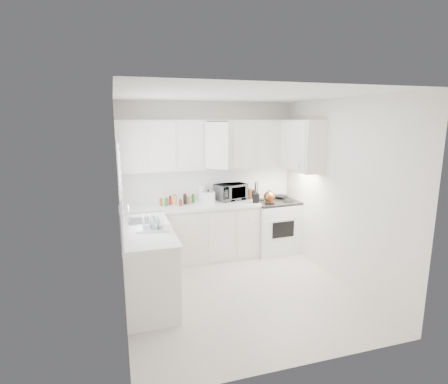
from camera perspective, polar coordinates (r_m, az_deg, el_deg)
name	(u,v)px	position (r m, az deg, el deg)	size (l,w,h in m)	color
floor	(239,291)	(5.07, 2.41, -15.54)	(3.20, 3.20, 0.00)	beige
ceiling	(241,95)	(4.53, 2.70, 15.23)	(3.20, 3.20, 0.00)	white
wall_back	(209,179)	(6.13, -2.47, 2.07)	(3.00, 3.00, 0.00)	silver
wall_front	(301,237)	(3.22, 12.19, -6.99)	(3.00, 3.00, 0.00)	silver
wall_left	(120,207)	(4.37, -16.34, -2.27)	(3.20, 3.20, 0.00)	silver
wall_right	(339,192)	(5.31, 17.97, 0.03)	(3.20, 3.20, 0.00)	silver
window_blinds	(120,181)	(4.67, -16.34, 1.72)	(0.06, 0.96, 1.06)	white
lower_cabinets_back	(191,234)	(5.96, -5.32, -6.66)	(2.22, 0.60, 0.90)	silver
lower_cabinets_left	(147,265)	(4.84, -12.18, -11.33)	(0.60, 1.60, 0.90)	silver
countertop_back	(190,206)	(5.82, -5.38, -2.25)	(2.24, 0.64, 0.05)	white
countertop_left	(146,230)	(4.67, -12.31, -5.95)	(0.64, 1.62, 0.05)	white
backsplash_back	(209,184)	(6.13, -2.44, 1.36)	(2.98, 0.02, 0.55)	white
backsplash_left	(121,209)	(4.58, -16.21, -2.60)	(0.02, 1.60, 0.55)	white
upper_cabinets_back	(211,169)	(5.94, -2.08, 3.72)	(3.00, 0.33, 0.80)	silver
upper_cabinets_right	(301,171)	(5.88, 12.21, 3.38)	(0.33, 0.90, 0.80)	silver
sink	(144,212)	(4.97, -12.73, -3.17)	(0.42, 0.38, 0.30)	gray
stove	(274,219)	(6.35, 8.06, -4.33)	(0.76, 0.62, 1.17)	white
tea_kettle	(269,196)	(6.02, 7.27, -0.60)	(0.24, 0.20, 0.22)	#9E542B
frying_pan	(280,196)	(6.47, 9.00, -0.59)	(0.23, 0.40, 0.04)	black
microwave	(231,190)	(6.10, 1.07, 0.32)	(0.50, 0.28, 0.34)	gray
rice_cooker	(208,196)	(5.87, -2.53, -0.70)	(0.23, 0.23, 0.23)	white
paper_towel	(202,194)	(6.00, -3.59, -0.25)	(0.12, 0.12, 0.27)	white
utensil_crock	(256,192)	(5.91, 5.17, 0.03)	(0.12, 0.12, 0.37)	black
dish_rack	(152,221)	(4.55, -11.36, -4.64)	(0.40, 0.30, 0.22)	white
spice_left_0	(161,201)	(5.86, -10.07, -1.39)	(0.06, 0.06, 0.13)	olive
spice_left_1	(166,202)	(5.78, -9.22, -1.54)	(0.06, 0.06, 0.13)	#326F25
spice_left_2	(170,200)	(5.88, -8.62, -1.30)	(0.06, 0.06, 0.13)	#B7183B
spice_left_3	(176,201)	(5.80, -7.75, -1.44)	(0.06, 0.06, 0.13)	yellow
spice_left_4	(179,200)	(5.90, -7.18, -1.21)	(0.06, 0.06, 0.13)	brown
spice_left_5	(185,200)	(5.83, -6.30, -1.35)	(0.06, 0.06, 0.13)	black
spice_left_6	(188,199)	(5.93, -5.75, -1.12)	(0.06, 0.06, 0.13)	olive
spice_left_7	(194,200)	(5.85, -4.86, -1.26)	(0.06, 0.06, 0.13)	#326F25
sauce_right_0	(243,193)	(6.22, 3.06, -0.19)	(0.06, 0.06, 0.19)	#B7183B
sauce_right_1	(247,194)	(6.18, 3.73, -0.27)	(0.06, 0.06, 0.19)	yellow
sauce_right_2	(249,193)	(6.25, 4.00, -0.13)	(0.06, 0.06, 0.19)	brown
sauce_right_3	(253,193)	(6.22, 4.68, -0.21)	(0.06, 0.06, 0.19)	black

